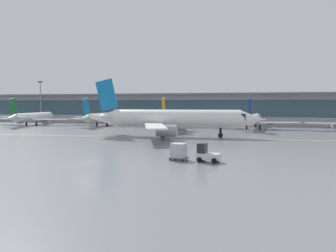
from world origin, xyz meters
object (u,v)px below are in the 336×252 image
gate_airplane_2 (171,118)px  gate_airplane_3 (254,120)px  taxiing_regional_jet (173,119)px  apron_light_mast_0 (41,99)px  cargo_dolly_lead (179,151)px  gate_airplane_1 (104,117)px  baggage_tug (207,154)px  gate_airplane_0 (33,117)px

gate_airplane_2 → gate_airplane_3: same height
taxiing_regional_jet → apron_light_mast_0: bearing=141.1°
gate_airplane_3 → cargo_dolly_lead: bearing=175.8°
gate_airplane_2 → cargo_dolly_lead: (15.89, -52.52, -1.34)m
gate_airplane_1 → cargo_dolly_lead: gate_airplane_1 is taller
baggage_tug → cargo_dolly_lead: bearing=180.0°
gate_airplane_2 → taxiing_regional_jet: bearing=-167.8°
gate_airplane_2 → gate_airplane_3: 21.89m
gate_airplane_1 → gate_airplane_2: same height
baggage_tug → cargo_dolly_lead: size_ratio=1.21×
gate_airplane_0 → cargo_dolly_lead: bearing=-135.3°
taxiing_regional_jet → apron_light_mast_0: apron_light_mast_0 is taller
taxiing_regional_jet → apron_light_mast_0: size_ratio=2.46×
gate_airplane_2 → taxiing_regional_jet: (7.77, -25.86, 1.05)m
gate_airplane_2 → cargo_dolly_lead: bearing=-167.6°
gate_airplane_0 → gate_airplane_3: size_ratio=1.00×
gate_airplane_2 → apron_light_mast_0: 53.48m
gate_airplane_1 → gate_airplane_3: size_ratio=1.00×
gate_airplane_1 → cargo_dolly_lead: 64.13m
gate_airplane_2 → cargo_dolly_lead: gate_airplane_2 is taller
gate_airplane_3 → cargo_dolly_lead: 51.86m
gate_airplane_1 → gate_airplane_3: bearing=-90.5°
gate_airplane_3 → apron_light_mast_0: size_ratio=1.71×
cargo_dolly_lead → gate_airplane_0: bearing=146.2°
taxiing_regional_jet → cargo_dolly_lead: bearing=-78.4°
gate_airplane_2 → gate_airplane_3: (21.86, -1.03, 0.00)m
gate_airplane_3 → taxiing_regional_jet: taxiing_regional_jet is taller
apron_light_mast_0 → gate_airplane_2: bearing=-14.7°
gate_airplane_3 → apron_light_mast_0: (-73.34, 14.51, 5.35)m
baggage_tug → gate_airplane_1: bearing=133.4°
taxiing_regional_jet → apron_light_mast_0: 71.25m
baggage_tug → cargo_dolly_lead: baggage_tug is taller
gate_airplane_3 → baggage_tug: size_ratio=8.77×
gate_airplane_0 → baggage_tug: gate_airplane_0 is taller
gate_airplane_1 → gate_airplane_2: bearing=-89.5°
baggage_tug → apron_light_mast_0: apron_light_mast_0 is taller
baggage_tug → gate_airplane_0: bearing=147.6°
gate_airplane_1 → gate_airplane_2: size_ratio=1.00×
baggage_tug → taxiing_regional_jet: bearing=119.6°
gate_airplane_0 → apron_light_mast_0: apron_light_mast_0 is taller
gate_airplane_1 → apron_light_mast_0: size_ratio=1.70×
gate_airplane_1 → apron_light_mast_0: apron_light_mast_0 is taller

